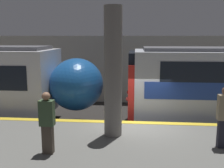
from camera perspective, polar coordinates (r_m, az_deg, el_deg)
ground_plane at (r=10.20m, az=5.60°, el=-13.57°), size 120.00×120.00×0.00m
platform at (r=8.23m, az=5.78°, el=-15.75°), size 40.00×3.87×1.03m
station_rear_barrier at (r=16.34m, az=5.53°, el=3.10°), size 50.00×0.15×4.16m
support_pillar_near at (r=8.02m, az=0.23°, el=2.47°), size 0.55×0.55×4.00m
person_waiting at (r=7.18m, az=-13.93°, el=-7.92°), size 0.38×0.24×1.68m
person_walking at (r=7.95m, az=23.24°, el=-6.37°), size 0.38×0.24×1.75m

